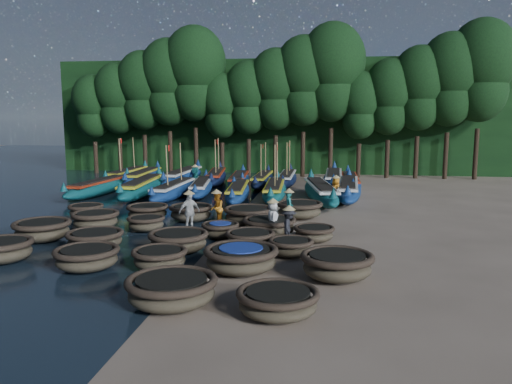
# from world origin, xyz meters

# --- Properties ---
(ground) EXTENTS (120.00, 120.00, 0.00)m
(ground) POSITION_xyz_m (0.00, 0.00, 0.00)
(ground) COLOR gray
(ground) RESTS_ON ground
(foliage_wall) EXTENTS (40.00, 3.00, 10.00)m
(foliage_wall) POSITION_xyz_m (0.00, 23.50, 5.00)
(foliage_wall) COLOR black
(foliage_wall) RESTS_ON ground
(coracle_3) EXTENTS (3.01, 3.01, 0.81)m
(coracle_3) POSITION_xyz_m (0.39, -9.76, 0.46)
(coracle_3) COLOR brown
(coracle_3) RESTS_ON ground
(coracle_4) EXTENTS (2.13, 2.13, 0.70)m
(coracle_4) POSITION_xyz_m (3.23, -10.02, 0.40)
(coracle_4) COLOR brown
(coracle_4) RESTS_ON ground
(coracle_5) EXTENTS (2.41, 2.41, 0.79)m
(coracle_5) POSITION_xyz_m (-6.62, -6.64, 0.46)
(coracle_5) COLOR brown
(coracle_5) RESTS_ON ground
(coracle_6) EXTENTS (2.14, 2.14, 0.75)m
(coracle_6) POSITION_xyz_m (-3.35, -7.06, 0.43)
(coracle_6) COLOR brown
(coracle_6) RESTS_ON ground
(coracle_7) EXTENTS (2.13, 2.13, 0.71)m
(coracle_7) POSITION_xyz_m (-0.98, -6.71, 0.41)
(coracle_7) COLOR brown
(coracle_7) RESTS_ON ground
(coracle_8) EXTENTS (2.76, 2.76, 0.84)m
(coracle_8) POSITION_xyz_m (1.71, -6.62, 0.48)
(coracle_8) COLOR brown
(coracle_8) RESTS_ON ground
(coracle_9) EXTENTS (2.29, 2.29, 0.84)m
(coracle_9) POSITION_xyz_m (4.76, -6.91, 0.48)
(coracle_9) COLOR brown
(coracle_9) RESTS_ON ground
(coracle_10) EXTENTS (2.59, 2.59, 0.84)m
(coracle_10) POSITION_xyz_m (-6.93, -3.71, 0.48)
(coracle_10) COLOR brown
(coracle_10) RESTS_ON ground
(coracle_11) EXTENTS (2.25, 2.25, 0.71)m
(coracle_11) POSITION_xyz_m (-4.25, -4.60, 0.41)
(coracle_11) COLOR brown
(coracle_11) RESTS_ON ground
(coracle_12) EXTENTS (2.65, 2.65, 0.79)m
(coracle_12) POSITION_xyz_m (-0.99, -4.58, 0.45)
(coracle_12) COLOR brown
(coracle_12) RESTS_ON ground
(coracle_13) EXTENTS (1.92, 1.92, 0.66)m
(coracle_13) POSITION_xyz_m (1.55, -3.60, 0.38)
(coracle_13) COLOR brown
(coracle_13) RESTS_ON ground
(coracle_14) EXTENTS (1.98, 1.98, 0.64)m
(coracle_14) POSITION_xyz_m (3.17, -4.51, 0.36)
(coracle_14) COLOR brown
(coracle_14) RESTS_ON ground
(coracle_15) EXTENTS (2.43, 2.43, 0.81)m
(coracle_15) POSITION_xyz_m (-5.76, -1.42, 0.46)
(coracle_15) COLOR brown
(coracle_15) RESTS_ON ground
(coracle_16) EXTENTS (1.67, 1.67, 0.66)m
(coracle_16) POSITION_xyz_m (-3.42, -1.39, 0.38)
(coracle_16) COLOR brown
(coracle_16) RESTS_ON ground
(coracle_17) EXTENTS (1.91, 1.91, 0.64)m
(coracle_17) POSITION_xyz_m (0.08, -2.16, 0.37)
(coracle_17) COLOR brown
(coracle_17) RESTS_ON ground
(coracle_18) EXTENTS (2.33, 2.33, 0.76)m
(coracle_18) POSITION_xyz_m (2.04, -1.45, 0.43)
(coracle_18) COLOR brown
(coracle_18) RESTS_ON ground
(coracle_19) EXTENTS (1.86, 1.86, 0.64)m
(coracle_19) POSITION_xyz_m (3.94, -2.27, 0.37)
(coracle_19) COLOR brown
(coracle_19) RESTS_ON ground
(coracle_20) EXTENTS (1.73, 1.73, 0.69)m
(coracle_20) POSITION_xyz_m (-7.38, 0.91, 0.40)
(coracle_20) COLOR brown
(coracle_20) RESTS_ON ground
(coracle_21) EXTENTS (2.21, 2.21, 0.77)m
(coracle_21) POSITION_xyz_m (-4.16, 0.80, 0.44)
(coracle_21) COLOR brown
(coracle_21) RESTS_ON ground
(coracle_22) EXTENTS (2.10, 2.10, 0.80)m
(coracle_22) POSITION_xyz_m (-2.02, 0.88, 0.46)
(coracle_22) COLOR brown
(coracle_22) RESTS_ON ground
(coracle_23) EXTENTS (2.53, 2.53, 0.81)m
(coracle_23) POSITION_xyz_m (0.82, 0.64, 0.46)
(coracle_23) COLOR brown
(coracle_23) RESTS_ON ground
(coracle_24) EXTENTS (2.79, 2.79, 0.84)m
(coracle_24) POSITION_xyz_m (3.11, 2.30, 0.48)
(coracle_24) COLOR brown
(coracle_24) RESTS_ON ground
(long_boat_1) EXTENTS (2.00, 8.14, 1.44)m
(long_boat_1) POSITION_xyz_m (-9.98, 7.91, 0.55)
(long_boat_1) COLOR #0E5050
(long_boat_1) RESTS_ON ground
(long_boat_2) EXTENTS (2.26, 8.91, 1.57)m
(long_boat_2) POSITION_xyz_m (-7.10, 7.85, 0.60)
(long_boat_2) COLOR #0E5050
(long_boat_2) RESTS_ON ground
(long_boat_3) EXTENTS (1.56, 7.92, 3.36)m
(long_boat_3) POSITION_xyz_m (-4.89, 7.43, 0.53)
(long_boat_3) COLOR navy
(long_boat_3) RESTS_ON ground
(long_boat_4) EXTENTS (2.38, 7.42, 1.32)m
(long_boat_4) POSITION_xyz_m (-3.56, 8.92, 0.50)
(long_boat_4) COLOR navy
(long_boat_4) RESTS_ON ground
(long_boat_5) EXTENTS (1.99, 7.57, 1.34)m
(long_boat_5) POSITION_xyz_m (-0.89, 7.33, 0.51)
(long_boat_5) COLOR navy
(long_boat_5) RESTS_ON ground
(long_boat_6) EXTENTS (1.77, 8.03, 3.41)m
(long_boat_6) POSITION_xyz_m (1.27, 7.98, 0.54)
(long_boat_6) COLOR #0E5050
(long_boat_6) RESTS_ON ground
(long_boat_7) EXTENTS (2.95, 8.74, 1.56)m
(long_boat_7) POSITION_xyz_m (4.06, 7.41, 0.59)
(long_boat_7) COLOR #0E5050
(long_boat_7) RESTS_ON ground
(long_boat_8) EXTENTS (1.97, 8.78, 1.55)m
(long_boat_8) POSITION_xyz_m (5.72, 8.67, 0.59)
(long_boat_8) COLOR navy
(long_boat_8) RESTS_ON ground
(long_boat_9) EXTENTS (1.43, 8.03, 3.41)m
(long_boat_9) POSITION_xyz_m (-10.79, 14.42, 0.54)
(long_boat_9) COLOR #0E5050
(long_boat_9) RESTS_ON ground
(long_boat_10) EXTENTS (1.86, 8.24, 1.45)m
(long_boat_10) POSITION_xyz_m (-9.14, 13.42, 0.55)
(long_boat_10) COLOR navy
(long_boat_10) RESTS_ON ground
(long_boat_11) EXTENTS (1.73, 8.78, 1.55)m
(long_boat_11) POSITION_xyz_m (-6.22, 13.84, 0.59)
(long_boat_11) COLOR navy
(long_boat_11) RESTS_ON ground
(long_boat_12) EXTENTS (2.40, 7.93, 3.39)m
(long_boat_12) POSITION_xyz_m (-3.77, 14.28, 0.54)
(long_boat_12) COLOR #0F1E37
(long_boat_12) RESTS_ON ground
(long_boat_13) EXTENTS (2.02, 7.77, 1.37)m
(long_boat_13) POSITION_xyz_m (-1.73, 12.50, 0.52)
(long_boat_13) COLOR navy
(long_boat_13) RESTS_ON ground
(long_boat_14) EXTENTS (1.35, 7.38, 3.13)m
(long_boat_14) POSITION_xyz_m (-0.18, 13.43, 0.50)
(long_boat_14) COLOR #0F1E37
(long_boat_14) RESTS_ON ground
(long_boat_15) EXTENTS (1.33, 7.62, 3.24)m
(long_boat_15) POSITION_xyz_m (1.55, 14.08, 0.51)
(long_boat_15) COLOR #0F1E37
(long_boat_15) RESTS_ON ground
(long_boat_16) EXTENTS (1.68, 8.66, 1.52)m
(long_boat_16) POSITION_xyz_m (4.92, 14.04, 0.58)
(long_boat_16) COLOR navy
(long_boat_16) RESTS_ON ground
(long_boat_17) EXTENTS (1.42, 8.13, 1.43)m
(long_boat_17) POSITION_xyz_m (6.00, 12.37, 0.54)
(long_boat_17) COLOR navy
(long_boat_17) RESTS_ON ground
(fisherman_0) EXTENTS (0.61, 0.83, 1.76)m
(fisherman_0) POSITION_xyz_m (2.22, -1.75, 0.85)
(fisherman_0) COLOR beige
(fisherman_0) RESTS_ON ground
(fisherman_1) EXTENTS (0.52, 0.66, 1.79)m
(fisherman_1) POSITION_xyz_m (2.68, 0.90, 0.91)
(fisherman_1) COLOR #1B7472
(fisherman_1) RESTS_ON ground
(fisherman_2) EXTENTS (0.66, 0.82, 1.80)m
(fisherman_2) POSITION_xyz_m (-0.59, 0.15, 0.85)
(fisherman_2) COLOR orange
(fisherman_2) RESTS_ON ground
(fisherman_3) EXTENTS (0.66, 1.05, 1.75)m
(fisherman_3) POSITION_xyz_m (3.00, -3.27, 0.82)
(fisherman_3) COLOR black
(fisherman_3) RESTS_ON ground
(fisherman_4) EXTENTS (1.03, 1.01, 1.93)m
(fisherman_4) POSITION_xyz_m (-1.53, -1.14, 0.93)
(fisherman_4) COLOR beige
(fisherman_4) RESTS_ON ground
(fisherman_5) EXTENTS (0.97, 1.64, 1.88)m
(fisherman_5) POSITION_xyz_m (-4.48, 10.93, 0.88)
(fisherman_5) COLOR #1B7472
(fisherman_5) RESTS_ON ground
(fisherman_6) EXTENTS (0.79, 0.92, 1.80)m
(fisherman_6) POSITION_xyz_m (4.94, 6.65, 0.87)
(fisherman_6) COLOR orange
(fisherman_6) RESTS_ON ground
(tree_0) EXTENTS (3.68, 3.68, 8.68)m
(tree_0) POSITION_xyz_m (-16.00, 20.00, 5.97)
(tree_0) COLOR black
(tree_0) RESTS_ON ground
(tree_1) EXTENTS (4.09, 4.09, 9.65)m
(tree_1) POSITION_xyz_m (-13.70, 20.00, 6.65)
(tree_1) COLOR black
(tree_1) RESTS_ON ground
(tree_2) EXTENTS (4.51, 4.51, 10.63)m
(tree_2) POSITION_xyz_m (-11.40, 20.00, 7.32)
(tree_2) COLOR black
(tree_2) RESTS_ON ground
(tree_3) EXTENTS (4.92, 4.92, 11.60)m
(tree_3) POSITION_xyz_m (-9.10, 20.00, 8.00)
(tree_3) COLOR black
(tree_3) RESTS_ON ground
(tree_4) EXTENTS (5.34, 5.34, 12.58)m
(tree_4) POSITION_xyz_m (-6.80, 20.00, 8.67)
(tree_4) COLOR black
(tree_4) RESTS_ON ground
(tree_5) EXTENTS (3.68, 3.68, 8.68)m
(tree_5) POSITION_xyz_m (-4.50, 20.00, 5.97)
(tree_5) COLOR black
(tree_5) RESTS_ON ground
(tree_6) EXTENTS (4.09, 4.09, 9.65)m
(tree_6) POSITION_xyz_m (-2.20, 20.00, 6.65)
(tree_6) COLOR black
(tree_6) RESTS_ON ground
(tree_7) EXTENTS (4.51, 4.51, 10.63)m
(tree_7) POSITION_xyz_m (0.10, 20.00, 7.32)
(tree_7) COLOR black
(tree_7) RESTS_ON ground
(tree_8) EXTENTS (4.92, 4.92, 11.60)m
(tree_8) POSITION_xyz_m (2.40, 20.00, 8.00)
(tree_8) COLOR black
(tree_8) RESTS_ON ground
(tree_9) EXTENTS (5.34, 5.34, 12.58)m
(tree_9) POSITION_xyz_m (4.70, 20.00, 8.67)
(tree_9) COLOR black
(tree_9) RESTS_ON ground
(tree_10) EXTENTS (3.68, 3.68, 8.68)m
(tree_10) POSITION_xyz_m (7.00, 20.00, 5.97)
(tree_10) COLOR black
(tree_10) RESTS_ON ground
(tree_11) EXTENTS (4.09, 4.09, 9.65)m
(tree_11) POSITION_xyz_m (9.30, 20.00, 6.65)
(tree_11) COLOR black
(tree_11) RESTS_ON ground
(tree_12) EXTENTS (4.51, 4.51, 10.63)m
(tree_12) POSITION_xyz_m (11.60, 20.00, 7.32)
(tree_12) COLOR black
(tree_12) RESTS_ON ground
(tree_13) EXTENTS (4.92, 4.92, 11.60)m
(tree_13) POSITION_xyz_m (13.90, 20.00, 8.00)
(tree_13) COLOR black
(tree_13) RESTS_ON ground
(tree_14) EXTENTS (5.34, 5.34, 12.58)m
(tree_14) POSITION_xyz_m (16.20, 20.00, 8.67)
(tree_14) COLOR black
(tree_14) RESTS_ON ground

